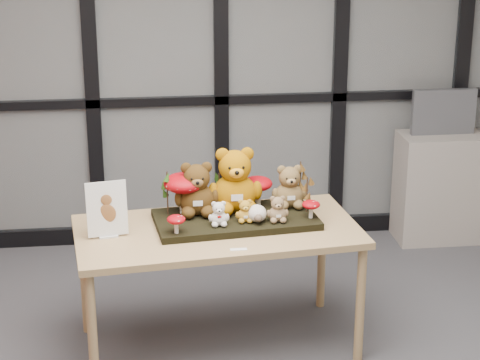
{
  "coord_description": "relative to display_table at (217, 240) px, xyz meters",
  "views": [
    {
      "loc": [
        -0.12,
        -3.5,
        2.52
      ],
      "look_at": [
        0.39,
        0.84,
        1.01
      ],
      "focal_mm": 65.0,
      "sensor_mm": 36.0,
      "label": 1
    }
  ],
  "objects": [
    {
      "name": "room_shell",
      "position": [
        -0.27,
        -0.88,
        1.02
      ],
      "size": [
        5.0,
        5.0,
        5.0
      ],
      "color": "beige",
      "rests_on": "floor"
    },
    {
      "name": "glass_partition",
      "position": [
        -0.27,
        1.59,
        0.76
      ],
      "size": [
        4.9,
        0.06,
        2.78
      ],
      "color": "#2D383F",
      "rests_on": "floor"
    },
    {
      "name": "display_table",
      "position": [
        0.0,
        0.0,
        0.0
      ],
      "size": [
        1.62,
        0.93,
        0.72
      ],
      "rotation": [
        0.0,
        0.0,
        0.11
      ],
      "color": "#A7825A",
      "rests_on": "floor"
    },
    {
      "name": "diorama_tray",
      "position": [
        0.11,
        0.07,
        0.09
      ],
      "size": [
        0.93,
        0.54,
        0.04
      ],
      "primitive_type": "cube",
      "rotation": [
        0.0,
        0.0,
        0.11
      ],
      "color": "black",
      "rests_on": "display_table"
    },
    {
      "name": "bear_pooh_yellow",
      "position": [
        0.12,
        0.17,
        0.31
      ],
      "size": [
        0.34,
        0.31,
        0.4
      ],
      "primitive_type": null,
      "rotation": [
        0.0,
        0.0,
        0.11
      ],
      "color": "#A76804",
      "rests_on": "diorama_tray"
    },
    {
      "name": "bear_brown_medium",
      "position": [
        -0.1,
        0.14,
        0.27
      ],
      "size": [
        0.27,
        0.25,
        0.33
      ],
      "primitive_type": null,
      "rotation": [
        0.0,
        0.0,
        0.11
      ],
      "color": "#452D0F",
      "rests_on": "diorama_tray"
    },
    {
      "name": "bear_tan_back",
      "position": [
        0.43,
        0.2,
        0.24
      ],
      "size": [
        0.22,
        0.21,
        0.27
      ],
      "primitive_type": null,
      "rotation": [
        0.0,
        0.0,
        0.11
      ],
      "color": "brown",
      "rests_on": "diorama_tray"
    },
    {
      "name": "bear_small_yellow",
      "position": [
        0.15,
        -0.01,
        0.17
      ],
      "size": [
        0.12,
        0.11,
        0.14
      ],
      "primitive_type": null,
      "rotation": [
        0.0,
        0.0,
        0.11
      ],
      "color": "gold",
      "rests_on": "diorama_tray"
    },
    {
      "name": "bear_white_bow",
      "position": [
        0.0,
        -0.04,
        0.18
      ],
      "size": [
        0.12,
        0.11,
        0.15
      ],
      "primitive_type": null,
      "rotation": [
        0.0,
        0.0,
        0.11
      ],
      "color": "white",
      "rests_on": "diorama_tray"
    },
    {
      "name": "bear_beige_small",
      "position": [
        0.33,
        -0.02,
        0.18
      ],
      "size": [
        0.13,
        0.12,
        0.16
      ],
      "primitive_type": null,
      "rotation": [
        0.0,
        0.0,
        0.11
      ],
      "color": "olive",
      "rests_on": "diorama_tray"
    },
    {
      "name": "plush_cream_hedgehog",
      "position": [
        0.22,
        -0.02,
        0.16
      ],
      "size": [
        0.09,
        0.08,
        0.1
      ],
      "primitive_type": null,
      "rotation": [
        0.0,
        0.0,
        0.11
      ],
      "color": "silver",
      "rests_on": "diorama_tray"
    },
    {
      "name": "mushroom_back_left",
      "position": [
        -0.17,
        0.16,
        0.23
      ],
      "size": [
        0.23,
        0.23,
        0.25
      ],
      "primitive_type": null,
      "color": "#97040C",
      "rests_on": "diorama_tray"
    },
    {
      "name": "mushroom_back_right",
      "position": [
        0.25,
        0.22,
        0.2
      ],
      "size": [
        0.17,
        0.17,
        0.19
      ],
      "primitive_type": null,
      "color": "#97040C",
      "rests_on": "diorama_tray"
    },
    {
      "name": "mushroom_front_left",
      "position": [
        -0.23,
        -0.13,
        0.16
      ],
      "size": [
        0.1,
        0.1,
        0.11
      ],
      "primitive_type": null,
      "color": "#97040C",
      "rests_on": "diorama_tray"
    },
    {
      "name": "mushroom_front_right",
      "position": [
        0.52,
        -0.0,
        0.16
      ],
      "size": [
        0.1,
        0.1,
        0.11
      ],
      "primitive_type": null,
      "color": "#97040C",
      "rests_on": "diorama_tray"
    },
    {
      "name": "sprig_green_far_left",
      "position": [
        -0.26,
        0.15,
        0.23
      ],
      "size": [
        0.05,
        0.05,
        0.25
      ],
      "primitive_type": null,
      "color": "#113C0D",
      "rests_on": "diorama_tray"
    },
    {
      "name": "sprig_green_mid_left",
      "position": [
        -0.16,
        0.21,
        0.21
      ],
      "size": [
        0.05,
        0.05,
        0.21
      ],
      "primitive_type": null,
      "color": "#113C0D",
      "rests_on": "diorama_tray"
    },
    {
      "name": "sprig_dry_far_right",
      "position": [
        0.49,
        0.21,
        0.23
      ],
      "size": [
        0.05,
        0.05,
        0.26
      ],
      "primitive_type": null,
      "color": "brown",
      "rests_on": "diorama_tray"
    },
    {
      "name": "sprig_dry_mid_right",
      "position": [
        0.51,
        0.1,
        0.21
      ],
      "size": [
        0.05,
        0.05,
        0.21
      ],
      "primitive_type": null,
      "color": "brown",
      "rests_on": "diorama_tray"
    },
    {
      "name": "sprig_green_centre",
      "position": [
        0.03,
        0.24,
        0.2
      ],
      "size": [
        0.05,
        0.05,
        0.2
      ],
      "primitive_type": null,
      "color": "#113C0D",
      "rests_on": "diorama_tray"
    },
    {
      "name": "sign_holder",
      "position": [
        -0.59,
        -0.05,
        0.21
      ],
      "size": [
        0.22,
        0.08,
        0.31
      ],
      "rotation": [
        0.0,
        0.0,
        0.18
      ],
      "color": "silver",
      "rests_on": "display_table"
    },
    {
      "name": "label_card",
      "position": [
        0.08,
        -0.3,
        0.07
      ],
      "size": [
        0.09,
        0.03,
        0.0
      ],
      "primitive_type": "cube",
      "color": "white",
      "rests_on": "display_table"
    },
    {
      "name": "cabinet",
      "position": [
        1.75,
        1.38,
        -0.26
      ],
      "size": [
        0.6,
        0.35,
        0.8
      ],
      "primitive_type": "cube",
      "color": "gray",
      "rests_on": "floor"
    },
    {
      "name": "monitor",
      "position": [
        1.75,
        1.4,
        0.31
      ],
      "size": [
        0.46,
        0.05,
        0.33
      ],
      "color": "#505258",
      "rests_on": "cabinet"
    }
  ]
}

